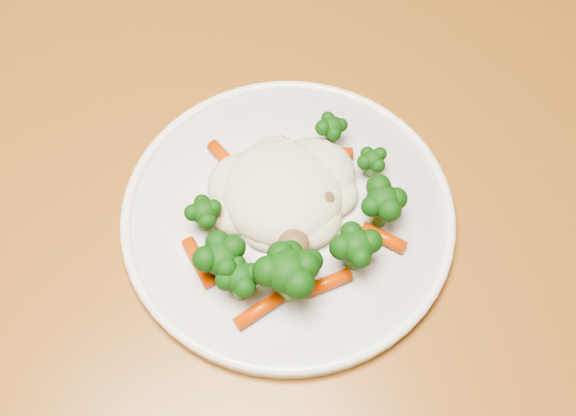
# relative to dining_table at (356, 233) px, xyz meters

# --- Properties ---
(dining_table) EXTENTS (1.38, 1.15, 0.75)m
(dining_table) POSITION_rel_dining_table_xyz_m (0.00, 0.00, 0.00)
(dining_table) COLOR #955B22
(dining_table) RESTS_ON ground
(plate) EXTENTS (0.30, 0.30, 0.01)m
(plate) POSITION_rel_dining_table_xyz_m (-0.08, -0.01, 0.11)
(plate) COLOR white
(plate) RESTS_ON dining_table
(meal) EXTENTS (0.20, 0.20, 0.05)m
(meal) POSITION_rel_dining_table_xyz_m (-0.09, -0.03, 0.14)
(meal) COLOR beige
(meal) RESTS_ON plate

